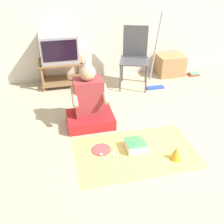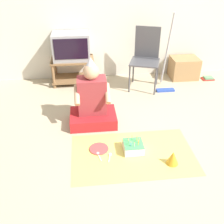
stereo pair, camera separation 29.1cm
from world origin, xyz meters
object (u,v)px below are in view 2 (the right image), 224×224
Objects in this scene: dust_mop at (166,69)px; party_hat_blue at (173,158)px; book_pile at (208,78)px; person_seated at (92,103)px; birthday_cake at (133,147)px; paper_plate at (99,149)px; tv at (71,46)px; cardboard_box_stack at (184,68)px; folding_chair at (146,55)px.

party_hat_blue is (-0.40, -1.69, -0.26)m from dust_mop.
book_pile is 0.22× the size of person_seated.
birthday_cake is 1.01× the size of paper_plate.
tv is at bearing 99.30° from paper_plate.
paper_plate is (0.03, -0.56, -0.27)m from person_seated.
cardboard_box_stack is at bearing 161.43° from book_pile.
party_hat_blue is (-0.10, -1.84, -0.44)m from folding_chair.
folding_chair is 0.86m from cardboard_box_stack.
person_seated is (-1.61, -1.22, 0.10)m from cardboard_box_stack.
birthday_cake is 1.44× the size of party_hat_blue.
folding_chair is at bearing 152.13° from dust_mop.
person_seated is 0.78m from birthday_cake.
tv is at bearing 109.71° from birthday_cake.
cardboard_box_stack reaches higher than birthday_cake.
dust_mop is 1.75m from party_hat_blue.
dust_mop is 5.61× the size of paper_plate.
party_hat_blue is at bearing -33.80° from birthday_cake.
tv is 2.66× the size of birthday_cake.
cardboard_box_stack is 2.25m from party_hat_blue.
tv reaches higher than party_hat_blue.
tv is 0.48× the size of dust_mop.
folding_chair is 6.27× the size of party_hat_blue.
person_seated is 5.82× the size of party_hat_blue.
dust_mop is at bearing -137.84° from cardboard_box_stack.
person_seated is at bearing -131.89° from folding_chair.
party_hat_blue is 0.80m from paper_plate.
birthday_cake reaches higher than book_pile.
cardboard_box_stack is at bearing 18.38° from folding_chair.
paper_plate is at bearing 169.94° from birthday_cake.
birthday_cake is at bearing -133.28° from book_pile.
dust_mop is 0.94m from book_pile.
book_pile is at bearing 17.57° from dust_mop.
party_hat_blue is at bearing -63.88° from tv.
paper_plate is (-0.74, 0.31, -0.07)m from party_hat_blue.
cardboard_box_stack is 2.33× the size of book_pile.
party_hat_blue is at bearing -22.83° from paper_plate.
party_hat_blue reaches higher than book_pile.
book_pile is at bearing 5.56° from folding_chair.
tv is 1.92m from cardboard_box_stack.
cardboard_box_stack is at bearing 67.99° from party_hat_blue.
birthday_cake is 0.44m from party_hat_blue.
birthday_cake is (-1.61, -1.71, 0.04)m from book_pile.
party_hat_blue is (0.77, -0.87, -0.20)m from person_seated.
cardboard_box_stack is (1.87, -0.01, -0.44)m from tv.
party_hat_blue reaches higher than paper_plate.
folding_chair is 1.25m from book_pile.
cardboard_box_stack is at bearing 48.40° from paper_plate.
paper_plate is at bearing -140.31° from book_pile.
book_pile is 2.32m from party_hat_blue.
folding_chair is 0.38m from dust_mop.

